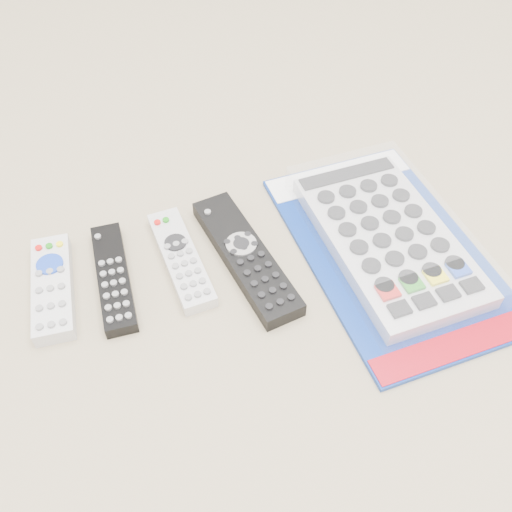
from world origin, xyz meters
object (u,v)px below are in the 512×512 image
object	(u,v)px
remote_silver_dvd	(181,259)
jumbo_remote_packaged	(389,237)
remote_large_black	(246,256)
remote_small_grey	(53,287)
remote_slim_black	(113,277)

from	to	relation	value
remote_silver_dvd	jumbo_remote_packaged	distance (m)	0.27
remote_large_black	remote_silver_dvd	bearing A→B (deg)	154.20
remote_small_grey	remote_slim_black	bearing A→B (deg)	-1.39
remote_slim_black	jumbo_remote_packaged	bearing A→B (deg)	-6.89
remote_large_black	jumbo_remote_packaged	world-z (taller)	jumbo_remote_packaged
jumbo_remote_packaged	remote_silver_dvd	bearing A→B (deg)	165.11
remote_silver_dvd	remote_large_black	bearing A→B (deg)	-20.87
remote_small_grey	remote_large_black	size ratio (longest dim) A/B	0.71
remote_silver_dvd	remote_large_black	world-z (taller)	remote_large_black
remote_small_grey	remote_large_black	world-z (taller)	same
remote_slim_black	remote_silver_dvd	bearing A→B (deg)	4.62
remote_large_black	jumbo_remote_packaged	distance (m)	0.19
remote_slim_black	remote_silver_dvd	world-z (taller)	same
remote_slim_black	jumbo_remote_packaged	xyz separation A→B (m)	(0.35, -0.07, 0.01)
remote_silver_dvd	jumbo_remote_packaged	xyz separation A→B (m)	(0.26, -0.07, 0.01)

